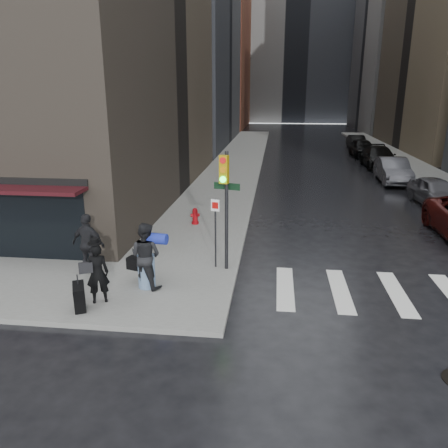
{
  "coord_description": "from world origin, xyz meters",
  "views": [
    {
      "loc": [
        3.09,
        -11.01,
        5.59
      ],
      "look_at": [
        1.43,
        2.99,
        1.3
      ],
      "focal_mm": 35.0,
      "sensor_mm": 36.0,
      "label": 1
    }
  ],
  "objects": [
    {
      "name": "parked_car_2",
      "position": [
        10.52,
        17.57,
        0.78
      ],
      "size": [
        1.84,
        4.81,
        1.57
      ],
      "primitive_type": "imported",
      "rotation": [
        0.0,
        0.0,
        -0.04
      ],
      "color": "#424247",
      "rests_on": "ground"
    },
    {
      "name": "man_greycoat",
      "position": [
        -2.53,
        1.02,
        1.11
      ],
      "size": [
        1.2,
        0.7,
        1.92
      ],
      "rotation": [
        0.0,
        0.0,
        2.92
      ],
      "color": "black",
      "rests_on": "ground"
    },
    {
      "name": "crosswalk",
      "position": [
        7.5,
        1.0,
        0.0
      ],
      "size": [
        8.5,
        3.0,
        0.01
      ],
      "color": "silver",
      "rests_on": "ground"
    },
    {
      "name": "parked_car_3",
      "position": [
        10.88,
        23.38,
        0.79
      ],
      "size": [
        2.22,
        5.42,
        1.57
      ],
      "primitive_type": "imported",
      "rotation": [
        0.0,
        0.0,
        -0.0
      ],
      "color": "black",
      "rests_on": "ground"
    },
    {
      "name": "bldg_left_far",
      "position": [
        -13.0,
        62.0,
        13.0
      ],
      "size": [
        22.0,
        20.0,
        26.0
      ],
      "primitive_type": "cube",
      "color": "brown",
      "rests_on": "ground"
    },
    {
      "name": "traffic_light",
      "position": [
        1.58,
        1.83,
        2.57
      ],
      "size": [
        0.91,
        0.54,
        3.75
      ],
      "rotation": [
        0.0,
        0.0,
        -0.26
      ],
      "color": "black",
      "rests_on": "ground"
    },
    {
      "name": "bldg_distant",
      "position": [
        6.0,
        78.0,
        16.0
      ],
      "size": [
        40.0,
        12.0,
        32.0
      ],
      "primitive_type": "cube",
      "color": "gray",
      "rests_on": "ground"
    },
    {
      "name": "bldg_right_far",
      "position": [
        26.0,
        58.0,
        12.5
      ],
      "size": [
        22.0,
        20.0,
        25.0
      ],
      "primitive_type": "cube",
      "color": "gray",
      "rests_on": "ground"
    },
    {
      "name": "sidewalk_left",
      "position": [
        0.0,
        27.0,
        0.07
      ],
      "size": [
        4.0,
        50.0,
        0.15
      ],
      "primitive_type": "cube",
      "color": "slate",
      "rests_on": "ground"
    },
    {
      "name": "ground",
      "position": [
        0.0,
        0.0,
        0.0
      ],
      "size": [
        140.0,
        140.0,
        0.0
      ],
      "primitive_type": "plane",
      "color": "black",
      "rests_on": "ground"
    },
    {
      "name": "parked_car_4",
      "position": [
        10.7,
        29.19,
        0.78
      ],
      "size": [
        1.98,
        4.63,
        1.56
      ],
      "primitive_type": "imported",
      "rotation": [
        0.0,
        0.0,
        0.03
      ],
      "color": "black",
      "rests_on": "ground"
    },
    {
      "name": "fire_hydrant",
      "position": [
        -0.25,
        6.64,
        0.46
      ],
      "size": [
        0.41,
        0.31,
        0.7
      ],
      "rotation": [
        0.0,
        0.0,
        0.27
      ],
      "color": "maroon",
      "rests_on": "ground"
    },
    {
      "name": "man_jeans",
      "position": [
        -0.5,
        0.27,
        1.12
      ],
      "size": [
        1.35,
        1.05,
        1.94
      ],
      "rotation": [
        0.0,
        0.0,
        2.83
      ],
      "color": "black",
      "rests_on": "ground"
    },
    {
      "name": "man_overcoat",
      "position": [
        -1.56,
        -0.93,
        0.92
      ],
      "size": [
        0.91,
        1.22,
        1.84
      ],
      "rotation": [
        0.0,
        0.0,
        3.58
      ],
      "color": "black",
      "rests_on": "ground"
    },
    {
      "name": "parked_car_1",
      "position": [
        11.21,
        11.76,
        0.71
      ],
      "size": [
        2.04,
        4.29,
        1.41
      ],
      "primitive_type": "imported",
      "rotation": [
        0.0,
        0.0,
        0.09
      ],
      "color": "#4B4A4F",
      "rests_on": "ground"
    },
    {
      "name": "sidewalk_right",
      "position": [
        13.5,
        27.0,
        0.07
      ],
      "size": [
        3.0,
        50.0,
        0.15
      ],
      "primitive_type": "cube",
      "color": "slate",
      "rests_on": "ground"
    },
    {
      "name": "parked_car_5",
      "position": [
        11.2,
        35.0,
        0.67
      ],
      "size": [
        1.6,
        4.11,
        1.34
      ],
      "primitive_type": "imported",
      "rotation": [
        0.0,
        0.0,
        0.05
      ],
      "color": "black",
      "rests_on": "ground"
    }
  ]
}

